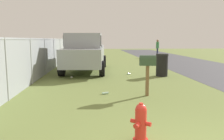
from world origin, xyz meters
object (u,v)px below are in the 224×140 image
(fire_hydrant, at_px, (141,124))
(pedestrian, at_px, (157,47))
(trash_bin, at_px, (162,65))
(pickup_truck, at_px, (85,52))
(mailbox, at_px, (148,64))

(fire_hydrant, distance_m, pedestrian, 19.26)
(fire_hydrant, relative_size, trash_bin, 0.64)
(pickup_truck, distance_m, pedestrian, 11.91)
(pickup_truck, bearing_deg, fire_hydrant, 12.30)
(fire_hydrant, distance_m, trash_bin, 7.26)
(pedestrian, bearing_deg, pickup_truck, -96.79)
(mailbox, xyz_separation_m, pedestrian, (15.28, -4.68, 0.00))
(fire_hydrant, relative_size, mailbox, 0.55)
(fire_hydrant, height_order, pedestrian, pedestrian)
(mailbox, height_order, pickup_truck, pickup_truck)
(pickup_truck, bearing_deg, mailbox, 25.15)
(fire_hydrant, xyz_separation_m, pedestrian, (18.43, -5.55, 0.70))
(mailbox, relative_size, pedestrian, 0.73)
(fire_hydrant, height_order, trash_bin, trash_bin)
(fire_hydrant, distance_m, pickup_truck, 8.83)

